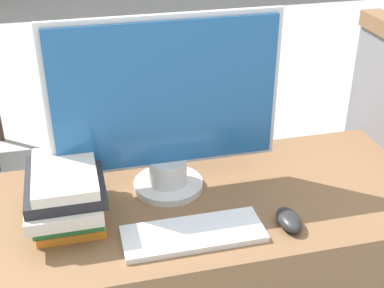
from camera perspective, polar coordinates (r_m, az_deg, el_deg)
The scene contains 4 objects.
monitor at distance 1.42m, azimuth -2.76°, elevation 3.90°, with size 0.62×0.20×0.50m.
keyboard at distance 1.36m, azimuth 0.14°, elevation -9.57°, with size 0.36×0.13×0.02m.
mouse at distance 1.41m, azimuth 10.31°, elevation -7.96°, with size 0.06×0.10×0.04m.
book_stack at distance 1.42m, azimuth -13.34°, elevation -5.09°, with size 0.20×0.28×0.15m.
Camera 1 is at (-0.33, -0.91, 1.59)m, focal length 50.00 mm.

